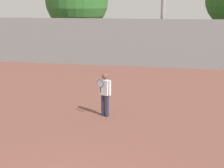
{
  "coord_description": "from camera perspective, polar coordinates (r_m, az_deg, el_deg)",
  "views": [
    {
      "loc": [
        2.33,
        -4.61,
        4.15
      ],
      "look_at": [
        -0.04,
        7.58,
        0.96
      ],
      "focal_mm": 50.0,
      "sensor_mm": 36.0,
      "label": 1
    }
  ],
  "objects": [
    {
      "name": "tennis_player",
      "position": [
        11.69,
        -1.32,
        -1.53
      ],
      "size": [
        0.51,
        0.49,
        1.66
      ],
      "rotation": [
        0.0,
        0.0,
        -0.42
      ],
      "color": "#282D47",
      "rests_on": "ground_plane"
    },
    {
      "name": "back_fence",
      "position": [
        21.22,
        4.64,
        7.47
      ],
      "size": [
        33.55,
        0.06,
        3.22
      ],
      "color": "gray",
      "rests_on": "ground_plane"
    },
    {
      "name": "tree_green_broad",
      "position": [
        27.35,
        -6.46,
        15.03
      ],
      "size": [
        5.32,
        5.32,
        7.17
      ],
      "color": "brown",
      "rests_on": "ground_plane"
    }
  ]
}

